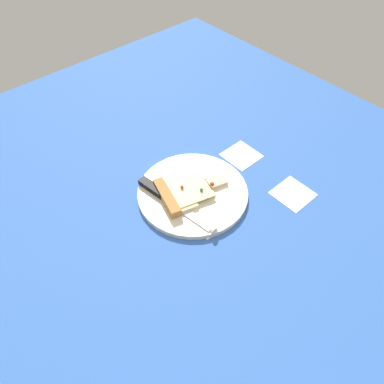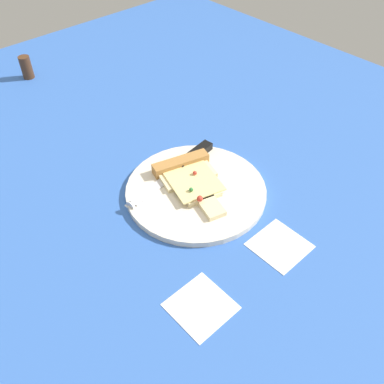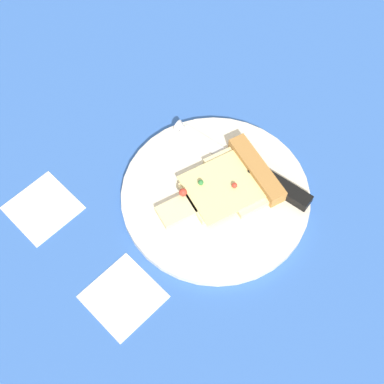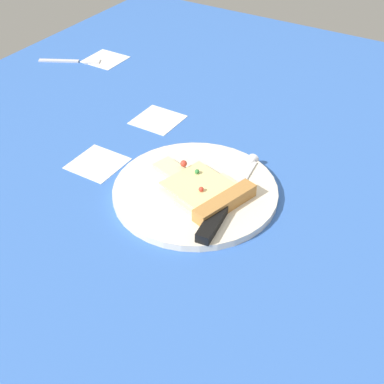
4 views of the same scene
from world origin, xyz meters
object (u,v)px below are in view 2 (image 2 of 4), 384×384
(pizza_slice, at_px, (190,178))
(pepper_shaker, at_px, (26,67))
(knife, at_px, (180,167))
(plate, at_px, (196,191))

(pizza_slice, height_order, pepper_shaker, pepper_shaker)
(knife, bearing_deg, pepper_shaker, -3.42)
(plate, bearing_deg, pizza_slice, 164.14)
(plate, height_order, knife, knife)
(plate, relative_size, pepper_shaker, 4.52)
(pizza_slice, distance_m, knife, 0.04)
(plate, distance_m, pepper_shaker, 0.66)
(pizza_slice, distance_m, pepper_shaker, 0.63)
(pizza_slice, relative_size, knife, 0.78)
(plate, xyz_separation_m, pepper_shaker, (-0.66, -0.03, 0.02))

